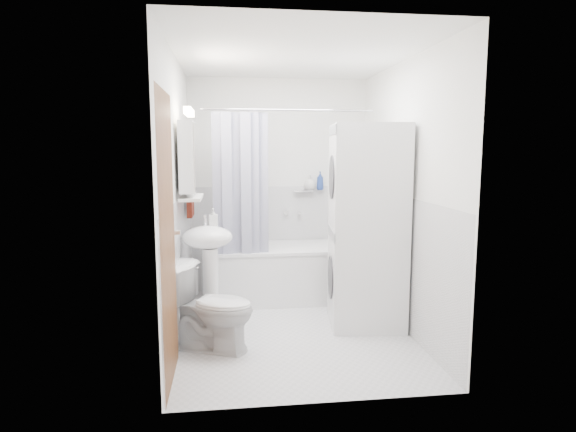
{
  "coord_description": "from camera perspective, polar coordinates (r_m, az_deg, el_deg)",
  "views": [
    {
      "loc": [
        -0.57,
        -4.14,
        1.61
      ],
      "look_at": [
        -0.04,
        0.15,
        1.02
      ],
      "focal_mm": 30.0,
      "sensor_mm": 36.0,
      "label": 1
    }
  ],
  "objects": [
    {
      "name": "shelf",
      "position": [
        4.27,
        -11.37,
        2.17
      ],
      "size": [
        0.18,
        0.54,
        0.02
      ],
      "primitive_type": "cube",
      "color": "silver",
      "rests_on": "room_walls"
    },
    {
      "name": "shampoo_a",
      "position": [
        5.47,
        2.59,
        3.79
      ],
      "size": [
        0.13,
        0.17,
        0.13
      ],
      "primitive_type": "imported",
      "color": "gray",
      "rests_on": "shower_caddy"
    },
    {
      "name": "shelf_bottle",
      "position": [
        4.12,
        -11.54,
        2.63
      ],
      "size": [
        0.07,
        0.18,
        0.07
      ],
      "primitive_type": "imported",
      "color": "gray",
      "rests_on": "shelf"
    },
    {
      "name": "bathtub",
      "position": [
        5.26,
        -0.33,
        -6.38
      ],
      "size": [
        1.52,
        0.72,
        0.58
      ],
      "color": "white",
      "rests_on": "ground"
    },
    {
      "name": "shampoo_b",
      "position": [
        5.5,
        3.82,
        3.53
      ],
      "size": [
        0.08,
        0.21,
        0.08
      ],
      "primitive_type": "imported",
      "color": "navy",
      "rests_on": "shower_caddy"
    },
    {
      "name": "towel",
      "position": [
        4.78,
        -11.57,
        4.8
      ],
      "size": [
        0.07,
        0.33,
        0.79
      ],
      "color": "#51150C",
      "rests_on": "room_walls"
    },
    {
      "name": "soap_pump",
      "position": [
        4.44,
        -8.83,
        -0.81
      ],
      "size": [
        0.08,
        0.17,
        0.08
      ],
      "primitive_type": "imported",
      "color": "gray",
      "rests_on": "sink"
    },
    {
      "name": "curtain_rod",
      "position": [
        4.82,
        0.09,
        12.47
      ],
      "size": [
        1.7,
        0.02,
        0.02
      ],
      "primitive_type": "cylinder",
      "rotation": [
        0.0,
        1.57,
        0.0
      ],
      "color": "silver",
      "rests_on": "room_walls"
    },
    {
      "name": "shower_curtain",
      "position": [
        4.78,
        -5.6,
        3.47
      ],
      "size": [
        0.55,
        0.02,
        1.45
      ],
      "color": "#121341",
      "rests_on": "curtain_rod"
    },
    {
      "name": "wainscot",
      "position": [
        4.58,
        0.21,
        -4.9
      ],
      "size": [
        1.98,
        2.58,
        2.58
      ],
      "color": "white",
      "rests_on": "ground"
    },
    {
      "name": "shelf_cup",
      "position": [
        4.39,
        -11.28,
        3.14
      ],
      "size": [
        0.1,
        0.09,
        0.1
      ],
      "primitive_type": "imported",
      "color": "gray",
      "rests_on": "shelf"
    },
    {
      "name": "washer_dryer",
      "position": [
        4.44,
        9.29,
        -1.22
      ],
      "size": [
        0.73,
        0.72,
        1.84
      ],
      "rotation": [
        0.0,
        0.0,
        -0.12
      ],
      "color": "white",
      "rests_on": "ground"
    },
    {
      "name": "door",
      "position": [
        3.66,
        -12.96,
        -1.94
      ],
      "size": [
        0.05,
        2.0,
        2.0
      ],
      "color": "brown",
      "rests_on": "ground"
    },
    {
      "name": "toilet",
      "position": [
        4.0,
        -9.04,
        -10.69
      ],
      "size": [
        0.8,
        0.63,
        0.69
      ],
      "primitive_type": "imported",
      "rotation": [
        0.0,
        0.0,
        1.18
      ],
      "color": "white",
      "rests_on": "ground"
    },
    {
      "name": "room_walls",
      "position": [
        4.18,
        0.74,
        6.15
      ],
      "size": [
        2.6,
        2.6,
        2.6
      ],
      "color": "white",
      "rests_on": "ground"
    },
    {
      "name": "floor",
      "position": [
        4.48,
        0.7,
        -13.23
      ],
      "size": [
        2.6,
        2.6,
        0.0
      ],
      "primitive_type": "plane",
      "color": "silver",
      "rests_on": "ground"
    },
    {
      "name": "shower_caddy",
      "position": [
        5.47,
        1.87,
        2.99
      ],
      "size": [
        0.22,
        0.06,
        0.02
      ],
      "primitive_type": "cube",
      "color": "silver",
      "rests_on": "room_walls"
    },
    {
      "name": "medicine_cabinet",
      "position": [
        4.26,
        -11.71,
        7.07
      ],
      "size": [
        0.13,
        0.5,
        0.71
      ],
      "color": "white",
      "rests_on": "room_walls"
    },
    {
      "name": "tub_spout",
      "position": [
        5.5,
        1.33,
        0.41
      ],
      "size": [
        0.04,
        0.12,
        0.04
      ],
      "primitive_type": "cylinder",
      "rotation": [
        1.57,
        0.0,
        0.0
      ],
      "color": "silver",
      "rests_on": "room_walls"
    },
    {
      "name": "sink",
      "position": [
        4.31,
        -9.42,
        -4.42
      ],
      "size": [
        0.44,
        0.37,
        1.04
      ],
      "color": "white",
      "rests_on": "ground"
    }
  ]
}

